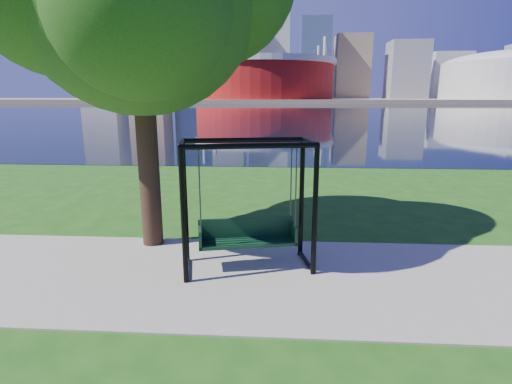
{
  "coord_description": "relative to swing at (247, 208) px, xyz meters",
  "views": [
    {
      "loc": [
        0.77,
        -7.64,
        3.43
      ],
      "look_at": [
        0.28,
        0.0,
        1.6
      ],
      "focal_mm": 28.0,
      "sensor_mm": 36.0,
      "label": 1
    }
  ],
  "objects": [
    {
      "name": "stadium",
      "position": [
        -10.11,
        235.04,
        12.96
      ],
      "size": [
        83.0,
        83.0,
        32.0
      ],
      "color": "maroon",
      "rests_on": "far_bank"
    },
    {
      "name": "swing",
      "position": [
        0.0,
        0.0,
        0.0
      ],
      "size": [
        2.74,
        1.62,
        2.62
      ],
      "rotation": [
        0.0,
        0.0,
        0.21
      ],
      "color": "black",
      "rests_on": "ground"
    },
    {
      "name": "river",
      "position": [
        -0.11,
        102.04,
        -1.26
      ],
      "size": [
        900.0,
        180.0,
        0.02
      ],
      "primitive_type": "cube",
      "color": "black",
      "rests_on": "ground"
    },
    {
      "name": "ground",
      "position": [
        -0.11,
        0.04,
        -1.27
      ],
      "size": [
        900.0,
        900.0,
        0.0
      ],
      "primitive_type": "plane",
      "color": "#1E5114",
      "rests_on": "ground"
    },
    {
      "name": "skyline",
      "position": [
        -4.38,
        319.43,
        34.62
      ],
      "size": [
        392.0,
        66.0,
        96.5
      ],
      "color": "gray",
      "rests_on": "far_bank"
    },
    {
      "name": "path",
      "position": [
        -0.11,
        -0.46,
        -1.25
      ],
      "size": [
        120.0,
        4.0,
        0.03
      ],
      "primitive_type": "cube",
      "color": "#9E937F",
      "rests_on": "ground"
    },
    {
      "name": "far_bank",
      "position": [
        -0.11,
        306.04,
        -0.27
      ],
      "size": [
        900.0,
        228.0,
        2.0
      ],
      "primitive_type": "cube",
      "color": "#937F60",
      "rests_on": "ground"
    }
  ]
}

